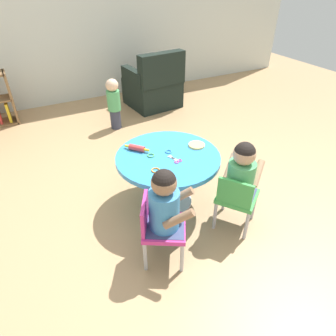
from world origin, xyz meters
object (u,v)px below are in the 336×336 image
object	(u,v)px
craft_table	(168,167)
craft_scissors	(176,160)
seated_child_left	(165,203)
armchair_dark	(154,87)
rolling_pin	(137,148)
toddler_standing	(114,103)
child_chair_left	(159,227)
seated_child_right	(241,172)
child_chair_right	(236,198)

from	to	relation	value
craft_table	craft_scissors	distance (m)	0.16
seated_child_left	armchair_dark	distance (m)	2.95
craft_table	armchair_dark	distance (m)	2.32
craft_table	seated_child_left	world-z (taller)	seated_child_left
craft_table	armchair_dark	world-z (taller)	armchair_dark
armchair_dark	rolling_pin	bearing A→B (deg)	-118.83
craft_table	craft_scissors	size ratio (longest dim) A/B	6.29
toddler_standing	seated_child_left	bearing A→B (deg)	-99.98
armchair_dark	toddler_standing	bearing A→B (deg)	-150.09
child_chair_left	craft_table	bearing A→B (deg)	56.93
rolling_pin	seated_child_right	bearing A→B (deg)	-50.41
seated_child_right	craft_scissors	size ratio (longest dim) A/B	3.62
rolling_pin	armchair_dark	bearing A→B (deg)	61.17
seated_child_left	seated_child_right	distance (m)	0.68
child_chair_left	armchair_dark	world-z (taller)	armchair_dark
child_chair_right	armchair_dark	bearing A→B (deg)	78.73
seated_child_left	craft_scissors	size ratio (longest dim) A/B	3.62
seated_child_right	armchair_dark	distance (m)	2.70
craft_table	seated_child_left	distance (m)	0.64
child_chair_right	armchair_dark	xyz separation A→B (m)	(0.53, 2.67, 0.00)
child_chair_left	toddler_standing	xyz separation A→B (m)	(0.43, 2.22, 0.05)
child_chair_right	seated_child_right	world-z (taller)	seated_child_right
child_chair_left	seated_child_left	bearing A→B (deg)	-29.88
armchair_dark	rolling_pin	size ratio (longest dim) A/B	4.53
child_chair_right	seated_child_right	bearing A→B (deg)	36.37
craft_table	armchair_dark	size ratio (longest dim) A/B	1.04
armchair_dark	toddler_standing	distance (m)	0.91
rolling_pin	craft_scissors	world-z (taller)	rolling_pin
toddler_standing	craft_scissors	size ratio (longest dim) A/B	4.76
craft_table	seated_child_right	size ratio (longest dim) A/B	1.74
child_chair_right	toddler_standing	size ratio (longest dim) A/B	0.80
craft_table	child_chair_right	bearing A→B (deg)	-56.82
seated_child_left	rolling_pin	bearing A→B (deg)	81.85
seated_child_right	armchair_dark	bearing A→B (deg)	79.30
child_chair_left	craft_scissors	bearing A→B (deg)	49.55
seated_child_left	rolling_pin	xyz separation A→B (m)	(0.11, 0.74, 0.01)
child_chair_left	toddler_standing	size ratio (longest dim) A/B	0.80
craft_table	craft_scissors	world-z (taller)	craft_scissors
seated_child_right	rolling_pin	xyz separation A→B (m)	(-0.57, 0.69, 0.01)
toddler_standing	rolling_pin	size ratio (longest dim) A/B	3.58
armchair_dark	child_chair_right	bearing A→B (deg)	-101.27
child_chair_left	rolling_pin	world-z (taller)	rolling_pin
seated_child_left	rolling_pin	distance (m)	0.75
child_chair_left	toddler_standing	distance (m)	2.26
seated_child_left	armchair_dark	size ratio (longest dim) A/B	0.60
child_chair_left	armchair_dark	xyz separation A→B (m)	(1.21, 2.67, 0.00)
child_chair_right	toddler_standing	distance (m)	2.23
child_chair_right	rolling_pin	world-z (taller)	rolling_pin
child_chair_right	armchair_dark	size ratio (longest dim) A/B	0.63
seated_child_right	seated_child_left	bearing A→B (deg)	-176.28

